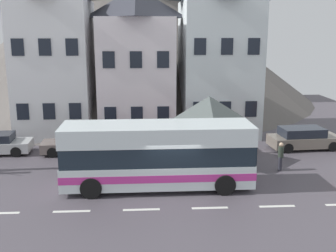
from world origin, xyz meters
The scene contains 14 objects.
ground_plane centered at (0.00, 0.00, -0.03)m, with size 40.00×60.00×0.07m.
townhouse_00 centered at (-7.68, 11.95, 5.57)m, with size 5.18×5.96×11.13m.
townhouse_01 centered at (-1.82, 12.44, 5.33)m, with size 5.36×6.95×10.66m.
townhouse_02 centered at (4.22, 12.44, 5.63)m, with size 5.40×6.95×11.27m.
hilltop_castle centered at (-3.75, 29.56, 8.17)m, with size 42.69×42.69×23.38m.
transit_bus centered at (-0.69, 0.81, 1.61)m, with size 9.27×2.76×3.20m.
bus_shelter centered at (2.38, 4.52, 3.16)m, with size 3.60×3.60×3.96m.
parked_car_02 centered at (2.87, 7.19, 0.70)m, with size 4.39×2.21×1.43m.
parked_car_03 centered at (-5.51, 6.97, 0.62)m, with size 4.52×2.09×1.26m.
parked_car_04 centered at (9.13, 7.11, 0.69)m, with size 4.68×2.27×1.42m.
pedestrian_00 centered at (3.01, 2.66, 0.89)m, with size 0.36×0.34×1.67m.
pedestrian_01 centered at (4.75, 3.03, 0.93)m, with size 0.29×0.29×1.58m.
pedestrian_02 centered at (6.17, 2.88, 0.87)m, with size 0.31×0.32×1.61m.
public_bench centered at (4.37, 6.44, 0.47)m, with size 1.52×0.48×0.87m.
Camera 1 is at (-1.32, -18.37, 7.57)m, focal length 43.86 mm.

